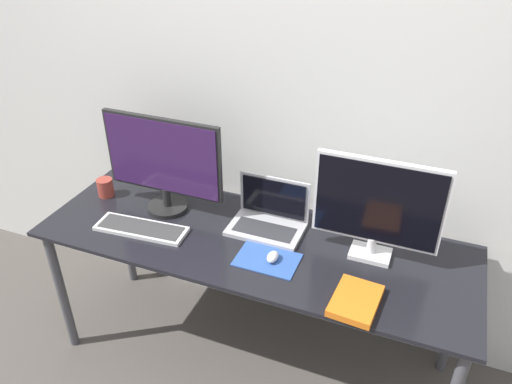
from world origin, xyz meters
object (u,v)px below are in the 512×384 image
at_px(mouse, 273,257).
at_px(book, 356,301).
at_px(keyboard, 141,229).
at_px(laptop, 269,216).
at_px(mug, 105,187).
at_px(monitor_right, 377,207).
at_px(monitor_left, 163,162).

bearing_deg(mouse, book, -17.55).
height_order(keyboard, mouse, mouse).
xyz_separation_m(laptop, mug, (-0.83, -0.05, -0.01)).
bearing_deg(laptop, keyboard, -155.05).
relative_size(monitor_right, book, 2.18).
xyz_separation_m(monitor_left, laptop, (0.49, 0.04, -0.19)).
bearing_deg(keyboard, laptop, 24.95).
xyz_separation_m(keyboard, book, (0.96, -0.10, 0.00)).
xyz_separation_m(mouse, mug, (-0.92, 0.17, 0.02)).
bearing_deg(mug, keyboard, -30.43).
height_order(monitor_left, book, monitor_left).
bearing_deg(mouse, keyboard, -178.77).
xyz_separation_m(keyboard, mug, (-0.32, 0.19, 0.03)).
distance_m(monitor_right, book, 0.37).
distance_m(keyboard, book, 0.97).
distance_m(laptop, mug, 0.83).
bearing_deg(book, keyboard, 174.05).
relative_size(monitor_right, laptop, 1.55).
relative_size(monitor_right, mouse, 7.14).
bearing_deg(monitor_right, mouse, -152.77).
relative_size(monitor_left, keyboard, 1.35).
height_order(laptop, mouse, laptop).
xyz_separation_m(monitor_right, keyboard, (-0.96, -0.20, -0.23)).
relative_size(mouse, mug, 0.79).
bearing_deg(laptop, mouse, -66.13).
distance_m(monitor_left, mouse, 0.65).
bearing_deg(keyboard, book, -5.95).
distance_m(monitor_left, book, 1.02).
height_order(monitor_right, book, monitor_right).
relative_size(monitor_left, mug, 6.42).
height_order(monitor_left, monitor_right, monitor_left).
xyz_separation_m(laptop, mouse, (0.10, -0.22, -0.03)).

